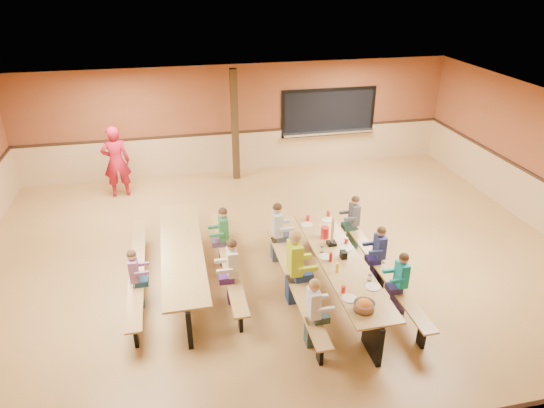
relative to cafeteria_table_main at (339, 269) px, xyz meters
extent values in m
plane|color=olive|center=(-0.81, 1.24, -0.53)|extent=(12.00, 12.00, 0.00)
cube|color=brown|center=(-0.81, 6.24, 0.97)|extent=(12.00, 0.04, 3.00)
cube|color=white|center=(-0.81, 1.24, 2.47)|extent=(12.00, 10.00, 0.04)
cube|color=black|center=(1.79, 6.21, 1.02)|extent=(2.60, 0.06, 1.20)
cube|color=silver|center=(1.79, 6.12, 0.45)|extent=(2.70, 0.28, 0.06)
cube|color=#322210|center=(-1.01, 5.64, 0.97)|extent=(0.18, 0.18, 3.00)
cube|color=#A87F42|center=(0.00, 0.00, 0.19)|extent=(0.75, 3.60, 0.04)
cube|color=black|center=(0.00, -1.55, -0.18)|extent=(0.08, 0.60, 0.70)
cube|color=black|center=(0.00, 1.55, -0.18)|extent=(0.08, 0.60, 0.70)
cube|color=#A87F42|center=(-0.83, 0.00, -0.09)|extent=(0.26, 3.60, 0.04)
cube|color=black|center=(-0.83, 0.00, -0.32)|extent=(0.06, 0.18, 0.41)
cube|color=#A87F42|center=(0.83, 0.00, -0.09)|extent=(0.26, 3.60, 0.04)
cube|color=black|center=(0.83, 0.00, -0.32)|extent=(0.06, 0.18, 0.41)
cube|color=#A87F42|center=(-2.70, 0.96, 0.19)|extent=(0.75, 3.60, 0.04)
cube|color=black|center=(-2.70, -0.59, -0.18)|extent=(0.08, 0.60, 0.70)
cube|color=black|center=(-2.70, 2.51, -0.18)|extent=(0.08, 0.60, 0.70)
cube|color=#A87F42|center=(-3.52, 0.96, -0.09)|extent=(0.26, 3.60, 0.04)
cube|color=black|center=(-3.52, 0.96, -0.32)|extent=(0.06, 0.18, 0.41)
cube|color=#A87F42|center=(-1.87, 0.96, -0.09)|extent=(0.26, 3.60, 0.04)
cube|color=black|center=(-1.87, 0.96, -0.32)|extent=(0.06, 0.18, 0.41)
imported|color=maroon|center=(-4.10, 5.16, 0.40)|extent=(0.70, 0.48, 1.85)
cylinder|color=red|center=(-0.04, 0.76, 0.32)|extent=(0.16, 0.16, 0.22)
cube|color=black|center=(0.07, 0.02, 0.28)|extent=(0.10, 0.14, 0.13)
cylinder|color=yellow|center=(-0.19, -0.37, 0.30)|extent=(0.06, 0.06, 0.17)
cylinder|color=#B2140F|center=(-0.19, -0.04, 0.30)|extent=(0.06, 0.06, 0.17)
cube|color=black|center=(0.00, 0.48, 0.24)|extent=(0.16, 0.16, 0.06)
cube|color=#A87F42|center=(0.00, 0.48, 0.52)|extent=(0.02, 0.09, 0.50)
camera|label=1|loc=(-2.68, -6.75, 4.86)|focal=32.00mm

